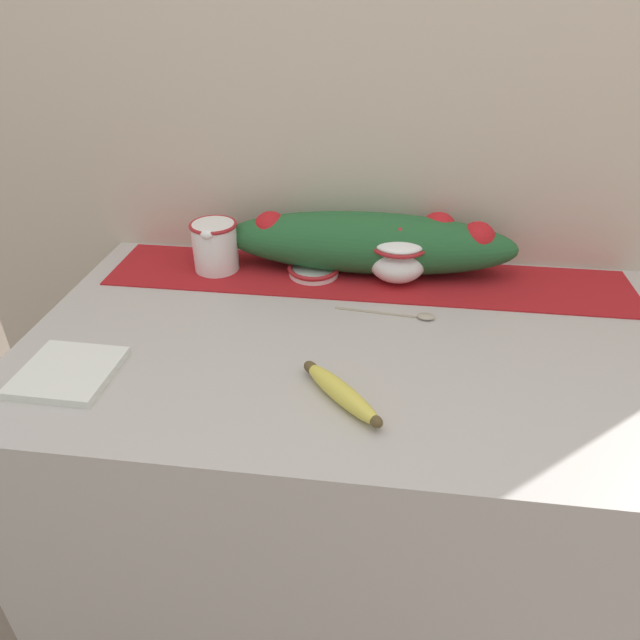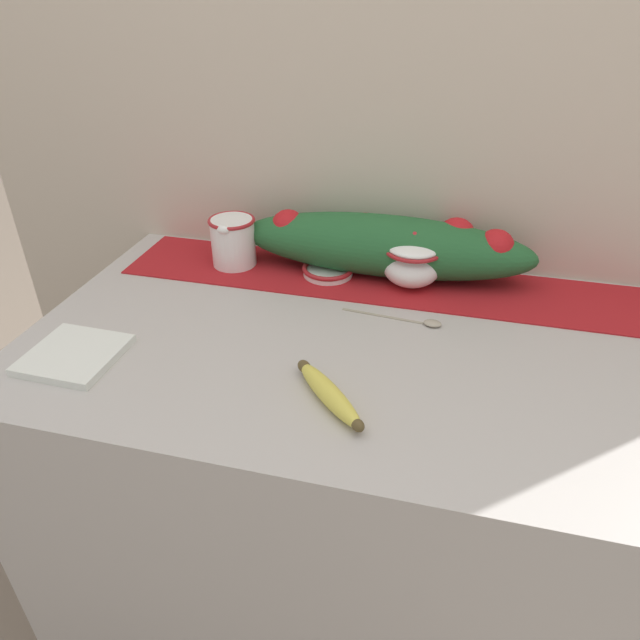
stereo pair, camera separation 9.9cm
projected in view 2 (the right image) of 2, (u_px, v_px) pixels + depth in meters
The scene contains 11 objects.
ground_plane at pixel (347, 621), 1.50m from camera, with size 12.00×12.00×0.00m, color #7A6B5B.
countertop at pixel (352, 507), 1.26m from camera, with size 1.21×0.69×0.89m, color #B7B2AD.
back_wall at pixel (399, 119), 1.17m from camera, with size 2.01×0.04×2.40m, color beige.
table_runner at pixel (380, 281), 1.22m from camera, with size 1.12×0.20×0.00m, color #A8191E.
cream_pitcher at pixel (233, 240), 1.26m from camera, with size 0.10×0.12×0.11m.
sugar_bowl at pixel (412, 261), 1.18m from camera, with size 0.12×0.12×0.12m.
small_dish at pixel (328, 270), 1.24m from camera, with size 0.11×0.11×0.02m.
banana at pixel (329, 393), 0.87m from camera, with size 0.15×0.15×0.03m.
spoon at pixel (422, 322), 1.07m from camera, with size 0.19×0.03×0.01m.
napkin_stack at pixel (74, 355), 0.98m from camera, with size 0.15×0.15×0.01m, color white.
poinsettia_garland at pixel (386, 244), 1.21m from camera, with size 0.63×0.14×0.13m.
Camera 2 is at (0.14, -0.85, 1.46)m, focal length 32.00 mm.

